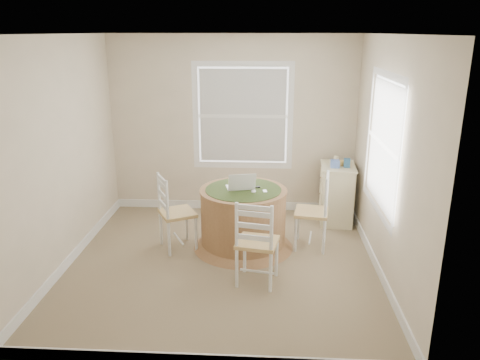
{
  "coord_description": "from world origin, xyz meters",
  "views": [
    {
      "loc": [
        0.49,
        -4.96,
        2.63
      ],
      "look_at": [
        0.19,
        0.45,
        0.9
      ],
      "focal_mm": 35.0,
      "sensor_mm": 36.0,
      "label": 1
    }
  ],
  "objects_px": {
    "round_table": "(243,216)",
    "chair_right": "(311,212)",
    "chair_left": "(177,213)",
    "laptop": "(241,186)",
    "corner_chest": "(336,194)",
    "chair_near": "(257,242)"
  },
  "relations": [
    {
      "from": "laptop",
      "to": "corner_chest",
      "type": "xyz_separation_m",
      "value": [
        1.32,
        0.88,
        -0.38
      ]
    },
    {
      "from": "chair_right",
      "to": "laptop",
      "type": "bearing_deg",
      "value": -79.77
    },
    {
      "from": "round_table",
      "to": "chair_near",
      "type": "distance_m",
      "value": 0.89
    },
    {
      "from": "chair_left",
      "to": "chair_near",
      "type": "bearing_deg",
      "value": -155.78
    },
    {
      "from": "chair_left",
      "to": "corner_chest",
      "type": "relative_size",
      "value": 1.13
    },
    {
      "from": "laptop",
      "to": "chair_near",
      "type": "bearing_deg",
      "value": 91.06
    },
    {
      "from": "round_table",
      "to": "corner_chest",
      "type": "relative_size",
      "value": 1.5
    },
    {
      "from": "round_table",
      "to": "chair_right",
      "type": "bearing_deg",
      "value": -6.36
    },
    {
      "from": "chair_right",
      "to": "laptop",
      "type": "distance_m",
      "value": 0.95
    },
    {
      "from": "round_table",
      "to": "corner_chest",
      "type": "xyz_separation_m",
      "value": [
        1.28,
        0.9,
        0.0
      ]
    },
    {
      "from": "round_table",
      "to": "laptop",
      "type": "xyz_separation_m",
      "value": [
        -0.04,
        0.03,
        0.38
      ]
    },
    {
      "from": "round_table",
      "to": "corner_chest",
      "type": "bearing_deg",
      "value": 25.33
    },
    {
      "from": "round_table",
      "to": "chair_right",
      "type": "xyz_separation_m",
      "value": [
        0.85,
        0.05,
        0.05
      ]
    },
    {
      "from": "round_table",
      "to": "chair_near",
      "type": "bearing_deg",
      "value": -87.25
    },
    {
      "from": "round_table",
      "to": "chair_right",
      "type": "relative_size",
      "value": 1.32
    },
    {
      "from": "laptop",
      "to": "corner_chest",
      "type": "relative_size",
      "value": 0.47
    },
    {
      "from": "chair_right",
      "to": "corner_chest",
      "type": "bearing_deg",
      "value": 161.8
    },
    {
      "from": "round_table",
      "to": "chair_left",
      "type": "xyz_separation_m",
      "value": [
        -0.82,
        -0.08,
        0.05
      ]
    },
    {
      "from": "chair_near",
      "to": "chair_right",
      "type": "bearing_deg",
      "value": -114.22
    },
    {
      "from": "chair_right",
      "to": "laptop",
      "type": "height_order",
      "value": "laptop"
    },
    {
      "from": "chair_left",
      "to": "corner_chest",
      "type": "bearing_deg",
      "value": -92.73
    },
    {
      "from": "chair_right",
      "to": "corner_chest",
      "type": "relative_size",
      "value": 1.13
    }
  ]
}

